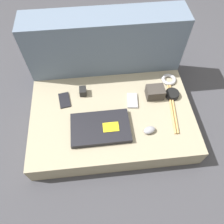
% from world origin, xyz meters
% --- Properties ---
extents(ground_plane, '(8.00, 8.00, 0.00)m').
position_xyz_m(ground_plane, '(0.00, 0.00, 0.00)').
color(ground_plane, '#38383D').
extents(couch_seat, '(0.99, 0.63, 0.14)m').
position_xyz_m(couch_seat, '(0.00, 0.00, 0.07)').
color(couch_seat, gray).
rests_on(couch_seat, ground_plane).
extents(couch_backrest, '(0.99, 0.20, 0.52)m').
position_xyz_m(couch_backrest, '(0.00, 0.41, 0.26)').
color(couch_backrest, slate).
rests_on(couch_backrest, ground_plane).
extents(laptop, '(0.34, 0.21, 0.03)m').
position_xyz_m(laptop, '(-0.08, -0.10, 0.16)').
color(laptop, black).
rests_on(laptop, couch_seat).
extents(computer_mouse, '(0.08, 0.06, 0.03)m').
position_xyz_m(computer_mouse, '(0.20, -0.14, 0.16)').
color(computer_mouse, gray).
rests_on(computer_mouse, couch_seat).
extents(speaker_puck, '(0.09, 0.09, 0.03)m').
position_xyz_m(speaker_puck, '(0.39, 0.10, 0.15)').
color(speaker_puck, black).
rests_on(speaker_puck, couch_seat).
extents(phone_silver, '(0.08, 0.12, 0.01)m').
position_xyz_m(phone_silver, '(-0.29, 0.13, 0.14)').
color(phone_silver, black).
rests_on(phone_silver, couch_seat).
extents(phone_black, '(0.08, 0.12, 0.01)m').
position_xyz_m(phone_black, '(0.14, 0.08, 0.15)').
color(phone_black, '#99999E').
rests_on(phone_black, couch_seat).
extents(camera_pouch, '(0.11, 0.08, 0.07)m').
position_xyz_m(camera_pouch, '(0.28, 0.11, 0.18)').
color(camera_pouch, '#38332D').
rests_on(camera_pouch, couch_seat).
extents(charger_brick, '(0.04, 0.06, 0.04)m').
position_xyz_m(charger_brick, '(-0.17, 0.17, 0.16)').
color(charger_brick, black).
rests_on(charger_brick, couch_seat).
extents(cable_coil, '(0.10, 0.10, 0.02)m').
position_xyz_m(cable_coil, '(0.41, 0.22, 0.15)').
color(cable_coil, '#B2B2B7').
rests_on(cable_coil, couch_seat).
extents(drumstick_pair, '(0.07, 0.36, 0.01)m').
position_xyz_m(drumstick_pair, '(0.37, -0.00, 0.15)').
color(drumstick_pair, tan).
rests_on(drumstick_pair, couch_seat).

